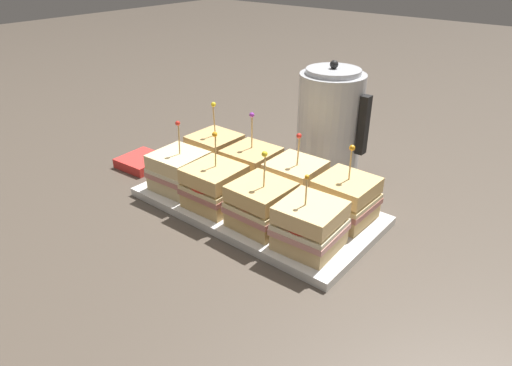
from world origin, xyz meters
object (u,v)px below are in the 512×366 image
(sandwich_back_far_right, at_px, (345,199))
(sandwich_front_center_right, at_px, (261,205))
(sandwich_front_center_left, at_px, (214,186))
(sandwich_back_far_left, at_px, (215,153))
(serving_platter, at_px, (256,206))
(sandwich_back_center_left, at_px, (252,167))
(sandwich_back_center_right, at_px, (295,182))
(kettle_steel, at_px, (330,120))
(napkin_stack, at_px, (142,162))
(sandwich_front_far_left, at_px, (179,171))
(sandwich_front_far_right, at_px, (310,226))

(sandwich_back_far_right, bearing_deg, sandwich_front_center_right, -133.17)
(sandwich_front_center_left, height_order, sandwich_back_far_left, sandwich_back_far_left)
(serving_platter, relative_size, sandwich_back_center_left, 3.05)
(sandwich_back_far_left, height_order, sandwich_back_center_left, same)
(sandwich_front_center_right, distance_m, sandwich_back_center_right, 0.12)
(sandwich_back_far_right, relative_size, kettle_steel, 0.59)
(sandwich_back_far_left, xyz_separation_m, sandwich_back_far_right, (0.36, -0.00, 0.00))
(sandwich_front_center_right, xyz_separation_m, sandwich_back_center_right, (-0.01, 0.12, 0.00))
(sandwich_front_center_left, xyz_separation_m, napkin_stack, (-0.30, 0.04, -0.05))
(sandwich_front_center_right, xyz_separation_m, kettle_steel, (-0.06, 0.35, 0.06))
(kettle_steel, distance_m, napkin_stack, 0.49)
(serving_platter, distance_m, kettle_steel, 0.31)
(napkin_stack, bearing_deg, serving_platter, 2.93)
(sandwich_front_center_right, height_order, napkin_stack, sandwich_front_center_right)
(sandwich_back_center_left, xyz_separation_m, sandwich_back_center_right, (0.12, 0.00, 0.00))
(sandwich_front_far_left, xyz_separation_m, sandwich_back_far_right, (0.35, 0.12, 0.00))
(sandwich_back_center_right, bearing_deg, sandwich_back_far_right, 0.69)
(sandwich_front_far_right, height_order, napkin_stack, sandwich_front_far_right)
(sandwich_back_far_left, distance_m, napkin_stack, 0.21)
(sandwich_front_far_left, relative_size, sandwich_front_center_right, 1.00)
(serving_platter, height_order, sandwich_back_far_right, sandwich_back_far_right)
(sandwich_front_center_left, height_order, sandwich_back_center_left, sandwich_back_center_left)
(kettle_steel, height_order, napkin_stack, kettle_steel)
(sandwich_back_far_left, xyz_separation_m, napkin_stack, (-0.19, -0.08, -0.05))
(sandwich_back_center_left, bearing_deg, sandwich_front_center_left, -90.55)
(sandwich_back_center_right, bearing_deg, sandwich_back_far_left, 179.64)
(sandwich_back_center_left, relative_size, kettle_steel, 0.63)
(sandwich_back_far_right, bearing_deg, sandwich_front_far_left, -161.28)
(sandwich_front_center_left, distance_m, sandwich_back_center_right, 0.17)
(sandwich_back_far_left, bearing_deg, sandwich_back_center_left, -3.02)
(sandwich_front_center_left, xyz_separation_m, sandwich_back_far_left, (-0.12, 0.13, -0.00))
(sandwich_back_far_right, xyz_separation_m, napkin_stack, (-0.54, -0.08, -0.05))
(sandwich_back_far_left, xyz_separation_m, sandwich_back_center_right, (0.24, -0.00, 0.00))
(sandwich_front_far_left, bearing_deg, sandwich_front_center_right, -0.81)
(serving_platter, relative_size, sandwich_front_far_right, 3.53)
(sandwich_front_center_right, bearing_deg, sandwich_back_far_right, 46.83)
(sandwich_front_center_left, relative_size, sandwich_back_center_left, 0.96)
(sandwich_front_center_right, bearing_deg, sandwich_front_far_right, -1.01)
(sandwich_front_far_right, relative_size, sandwich_back_center_left, 0.86)
(sandwich_back_far_right, distance_m, kettle_steel, 0.29)
(sandwich_back_center_left, xyz_separation_m, sandwich_back_far_right, (0.24, 0.01, 0.00))
(sandwich_front_far_left, xyz_separation_m, sandwich_front_center_left, (0.12, -0.01, 0.00))
(sandwich_front_center_left, height_order, sandwich_back_center_right, sandwich_front_center_left)
(sandwich_front_center_left, bearing_deg, kettle_steel, 80.22)
(sandwich_back_far_right, height_order, napkin_stack, sandwich_back_far_right)
(sandwich_front_center_right, relative_size, sandwich_back_center_right, 1.02)
(sandwich_front_center_left, relative_size, kettle_steel, 0.60)
(napkin_stack, bearing_deg, kettle_steel, 40.05)
(napkin_stack, bearing_deg, sandwich_back_center_right, 10.70)
(sandwich_front_far_left, bearing_deg, sandwich_back_far_left, 91.96)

